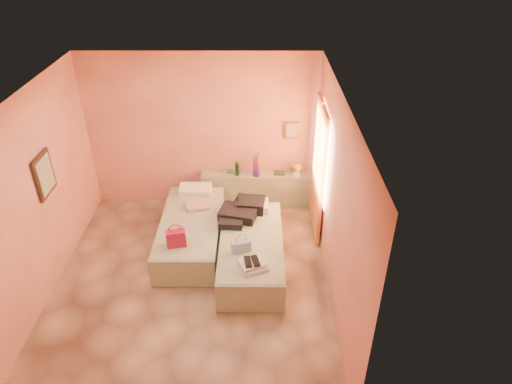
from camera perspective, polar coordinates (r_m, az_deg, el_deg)
ground at (r=6.95m, az=-7.95°, el=-11.09°), size 4.50×4.50×0.00m
room_walls at (r=6.35m, az=-6.68°, el=4.33°), size 4.02×4.51×2.81m
headboard_ledge at (r=8.36m, az=0.26°, el=0.34°), size 2.05×0.30×0.65m
bed_left at (r=7.48m, az=-8.11°, el=-4.99°), size 0.90×2.00×0.50m
bed_right at (r=7.02m, az=-0.60°, el=-7.48°), size 0.90×2.00×0.50m
water_bottle at (r=8.10m, az=-2.38°, el=2.87°), size 0.08×0.08×0.25m
rainbow_box at (r=8.03m, az=0.05°, el=3.35°), size 0.12×0.12×0.42m
small_dish at (r=8.26m, az=-3.16°, el=2.61°), size 0.15×0.15×0.03m
green_book at (r=8.20m, az=2.97°, el=2.38°), size 0.22×0.17×0.03m
flower_vase at (r=8.10m, az=5.06°, el=2.89°), size 0.22×0.22×0.28m
magenta_handbag at (r=6.77m, az=-9.95°, el=-5.66°), size 0.31×0.21×0.26m
khaki_garment at (r=7.59m, az=-7.33°, el=-1.73°), size 0.41×0.36×0.06m
clothes_pile at (r=7.28m, az=-1.81°, el=-2.51°), size 0.69×0.69×0.19m
blue_handbag at (r=6.59m, az=-1.89°, el=-6.79°), size 0.29×0.19×0.17m
towel_stack at (r=6.33m, az=-0.32°, el=-9.13°), size 0.44×0.41×0.10m
sandal_pair at (r=6.29m, az=-0.54°, el=-8.71°), size 0.20×0.25×0.02m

